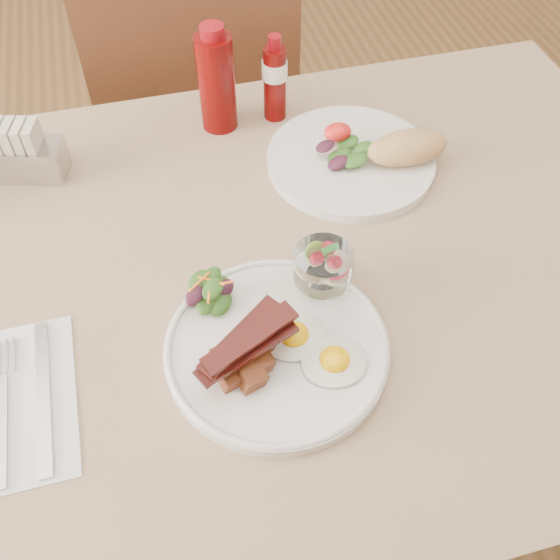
# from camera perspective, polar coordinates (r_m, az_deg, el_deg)

# --- Properties ---
(table) EXTENTS (1.33, 0.88, 0.75)m
(table) POSITION_cam_1_polar(r_m,az_deg,el_deg) (0.94, -1.72, -2.24)
(table) COLOR brown
(table) RESTS_ON ground
(chair_far) EXTENTS (0.42, 0.42, 0.93)m
(chair_far) POSITION_cam_1_polar(r_m,az_deg,el_deg) (1.51, -7.66, 14.35)
(chair_far) COLOR brown
(chair_far) RESTS_ON ground
(main_plate) EXTENTS (0.28, 0.28, 0.02)m
(main_plate) POSITION_cam_1_polar(r_m,az_deg,el_deg) (0.78, -0.31, -6.28)
(main_plate) COLOR silver
(main_plate) RESTS_ON table
(fried_eggs) EXTENTS (0.14, 0.14, 0.02)m
(fried_eggs) POSITION_cam_1_polar(r_m,az_deg,el_deg) (0.77, 3.12, -6.22)
(fried_eggs) COLOR silver
(fried_eggs) RESTS_ON main_plate
(bacon_potato_pile) EXTENTS (0.13, 0.09, 0.06)m
(bacon_potato_pile) POSITION_cam_1_polar(r_m,az_deg,el_deg) (0.74, -3.19, -6.76)
(bacon_potato_pile) COLOR brown
(bacon_potato_pile) RESTS_ON main_plate
(side_salad) EXTENTS (0.07, 0.07, 0.04)m
(side_salad) POSITION_cam_1_polar(r_m,az_deg,el_deg) (0.81, -6.38, -1.15)
(side_salad) COLOR #1F5015
(side_salad) RESTS_ON main_plate
(fruit_cup) EXTENTS (0.08, 0.08, 0.08)m
(fruit_cup) POSITION_cam_1_polar(r_m,az_deg,el_deg) (0.80, 3.97, 1.28)
(fruit_cup) COLOR white
(fruit_cup) RESTS_ON main_plate
(second_plate) EXTENTS (0.28, 0.27, 0.07)m
(second_plate) POSITION_cam_1_polar(r_m,az_deg,el_deg) (1.02, 7.70, 11.18)
(second_plate) COLOR silver
(second_plate) RESTS_ON table
(ketchup_bottle) EXTENTS (0.07, 0.07, 0.18)m
(ketchup_bottle) POSITION_cam_1_polar(r_m,az_deg,el_deg) (1.06, -5.82, 17.63)
(ketchup_bottle) COLOR #570504
(ketchup_bottle) RESTS_ON table
(hot_sauce_bottle) EXTENTS (0.05, 0.05, 0.15)m
(hot_sauce_bottle) POSITION_cam_1_polar(r_m,az_deg,el_deg) (1.09, -0.49, 17.88)
(hot_sauce_bottle) COLOR #570504
(hot_sauce_bottle) RESTS_ON table
(sugar_caddy) EXTENTS (0.12, 0.08, 0.09)m
(sugar_caddy) POSITION_cam_1_polar(r_m,az_deg,el_deg) (1.06, -22.13, 10.62)
(sugar_caddy) COLOR #B9B8BD
(sugar_caddy) RESTS_ON table
(napkin_cutlery) EXTENTS (0.12, 0.22, 0.01)m
(napkin_cutlery) POSITION_cam_1_polar(r_m,az_deg,el_deg) (0.81, -22.33, -10.19)
(napkin_cutlery) COLOR white
(napkin_cutlery) RESTS_ON table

